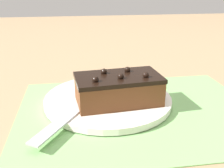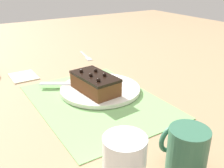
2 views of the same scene
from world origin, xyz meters
The scene contains 9 objects.
ground_plane centered at (0.00, 0.00, 0.00)m, with size 3.00×3.00×0.00m, color #9E7F5B.
placemat_woven centered at (0.00, 0.00, 0.00)m, with size 0.46×0.34×0.00m, color #7AB266.
cake_plate centered at (0.05, -0.04, 0.01)m, with size 0.26×0.26×0.01m.
chocolate_cake centered at (0.04, -0.01, 0.04)m, with size 0.17×0.10×0.06m.
serving_knife centered at (0.10, -0.02, 0.02)m, with size 0.14×0.20×0.01m.
drinking_glass centered at (-0.32, 0.12, 0.05)m, with size 0.08×0.08×0.10m.
coffee_mug centered at (-0.35, 0.00, 0.05)m, with size 0.09×0.08×0.09m.
folded_napkin centered at (0.32, 0.13, 0.00)m, with size 0.11×0.09×0.01m, color beige.
dessert_fork centered at (0.42, -0.18, 0.00)m, with size 0.15×0.04×0.01m.
Camera 2 is at (-0.62, 0.34, 0.36)m, focal length 42.00 mm.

